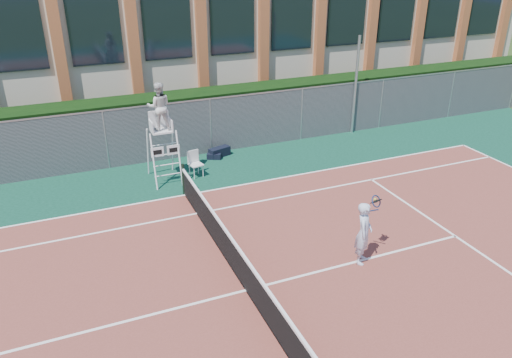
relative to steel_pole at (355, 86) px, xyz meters
name	(u,v)px	position (x,y,z in m)	size (l,w,h in m)	color
ground	(246,291)	(-8.50, -8.70, -2.11)	(120.00, 120.00, 0.00)	#233814
apron	(232,269)	(-8.50, -7.70, -2.10)	(36.00, 20.00, 0.01)	#0C3625
tennis_court	(246,291)	(-8.50, -8.70, -2.09)	(23.77, 10.97, 0.02)	brown
tennis_net	(246,273)	(-8.50, -8.70, -1.57)	(0.10, 11.30, 1.10)	black
fence	(160,133)	(-8.50, 0.10, -1.01)	(40.00, 0.06, 2.20)	#595E60
hedge	(154,124)	(-8.50, 1.30, -1.01)	(40.00, 1.40, 2.20)	black
building	(115,20)	(-8.50, 9.25, 2.04)	(45.00, 10.60, 8.22)	beige
steel_pole	(355,86)	(0.00, 0.00, 0.00)	(0.12, 0.12, 4.21)	#9EA0A5
umpire_chair	(159,109)	(-8.81, -1.65, 0.46)	(0.98, 1.51, 3.52)	white
plastic_chair	(195,161)	(-7.74, -1.79, -1.54)	(0.52, 0.52, 0.94)	silver
sports_bag_near	(219,152)	(-6.34, -0.40, -1.92)	(0.85, 0.34, 0.36)	black
sports_bag_far	(214,156)	(-6.63, -0.58, -1.99)	(0.54, 0.23, 0.22)	black
tennis_player	(364,233)	(-5.27, -8.71, -1.22)	(1.00, 0.81, 1.72)	silver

